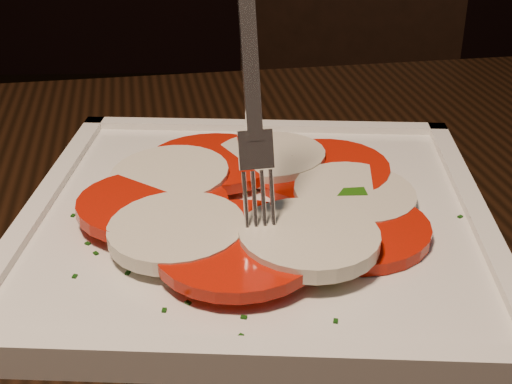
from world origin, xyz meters
name	(u,v)px	position (x,y,z in m)	size (l,w,h in m)	color
table	(252,367)	(-0.19, 0.23, 0.65)	(1.30, 0.96, 0.75)	black
chair	(339,111)	(0.00, 1.07, 0.53)	(0.52, 0.52, 0.93)	black
plate	(256,220)	(-0.18, 0.26, 0.76)	(0.32, 0.32, 0.01)	white
caprese_salad	(256,199)	(-0.18, 0.26, 0.77)	(0.27, 0.28, 0.02)	#BD1004
fork	(248,64)	(-0.19, 0.24, 0.88)	(0.03, 0.06, 0.18)	white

